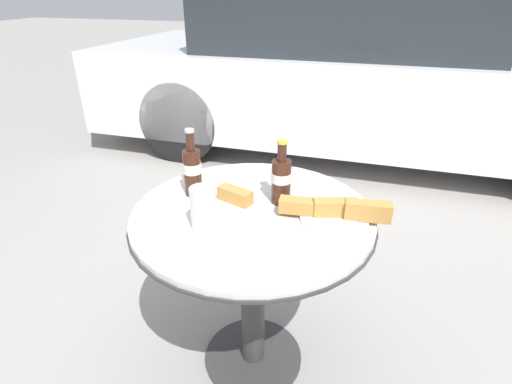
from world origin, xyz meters
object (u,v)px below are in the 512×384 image
cola_bottle_left (281,179)px  cola_bottle_right (192,170)px  parked_car (362,73)px  bistro_table (253,249)px  lunch_plate_near (336,212)px  lunch_plate_far (235,201)px  drinking_glass (203,210)px

cola_bottle_left → cola_bottle_right: 0.30m
cola_bottle_left → parked_car: bearing=87.3°
bistro_table → lunch_plate_near: lunch_plate_near is taller
cola_bottle_left → lunch_plate_near: size_ratio=0.64×
lunch_plate_near → lunch_plate_far: lunch_plate_near is taller
drinking_glass → lunch_plate_far: bearing=73.7°
drinking_glass → cola_bottle_right: bearing=122.3°
cola_bottle_right → drinking_glass: (0.12, -0.19, -0.03)m
bistro_table → lunch_plate_near: bearing=5.3°
drinking_glass → lunch_plate_near: (0.37, 0.16, -0.03)m
drinking_glass → parked_car: parked_car is taller
cola_bottle_left → parked_car: 2.53m
lunch_plate_far → lunch_plate_near: bearing=1.1°
cola_bottle_right → drinking_glass: cola_bottle_right is taller
bistro_table → lunch_plate_far: (-0.07, 0.02, 0.17)m
cola_bottle_right → drinking_glass: bearing=-57.7°
drinking_glass → parked_car: 2.76m
bistro_table → cola_bottle_right: 0.34m
cola_bottle_right → lunch_plate_far: 0.19m
cola_bottle_right → drinking_glass: 0.23m
cola_bottle_left → drinking_glass: size_ratio=1.66×
lunch_plate_near → parked_car: bearing=91.5°
cola_bottle_right → parked_car: bearing=80.6°
cola_bottle_right → lunch_plate_far: size_ratio=1.17×
cola_bottle_left → cola_bottle_right: size_ratio=0.93×
cola_bottle_left → cola_bottle_right: (-0.30, -0.03, 0.01)m
drinking_glass → parked_car: (0.30, 2.74, -0.10)m
cola_bottle_right → parked_car: 2.59m
lunch_plate_near → bistro_table: bearing=-174.7°
bistro_table → cola_bottle_left: 0.26m
cola_bottle_right → cola_bottle_left: bearing=5.9°
bistro_table → lunch_plate_near: 0.32m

